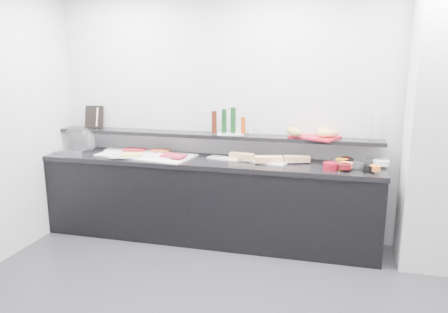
% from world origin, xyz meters
% --- Properties ---
extents(back_wall, '(5.00, 0.02, 2.70)m').
position_xyz_m(back_wall, '(0.00, 2.00, 1.35)').
color(back_wall, silver).
rests_on(back_wall, ground).
extents(column, '(0.50, 0.50, 2.70)m').
position_xyz_m(column, '(1.50, 1.65, 1.35)').
color(column, silver).
rests_on(column, ground).
extents(buffet_cabinet, '(3.60, 0.60, 0.85)m').
position_xyz_m(buffet_cabinet, '(-0.70, 1.70, 0.42)').
color(buffet_cabinet, black).
rests_on(buffet_cabinet, ground).
extents(counter_top, '(3.62, 0.62, 0.05)m').
position_xyz_m(counter_top, '(-0.70, 1.70, 0.88)').
color(counter_top, black).
rests_on(counter_top, buffet_cabinet).
extents(wall_shelf, '(3.60, 0.25, 0.04)m').
position_xyz_m(wall_shelf, '(-0.70, 1.88, 1.13)').
color(wall_shelf, black).
rests_on(wall_shelf, back_wall).
extents(cloche_base, '(0.46, 0.33, 0.04)m').
position_xyz_m(cloche_base, '(-2.32, 1.71, 0.92)').
color(cloche_base, silver).
rests_on(cloche_base, counter_top).
extents(cloche_dome, '(0.42, 0.29, 0.34)m').
position_xyz_m(cloche_dome, '(-2.24, 1.73, 1.03)').
color(cloche_dome, silver).
rests_on(cloche_dome, cloche_base).
extents(linen_runner, '(1.12, 0.66, 0.01)m').
position_xyz_m(linen_runner, '(-1.40, 1.71, 0.91)').
color(linen_runner, white).
rests_on(linen_runner, counter_top).
extents(platter_meat_a, '(0.31, 0.22, 0.01)m').
position_xyz_m(platter_meat_a, '(-1.80, 1.84, 0.92)').
color(platter_meat_a, silver).
rests_on(platter_meat_a, linen_runner).
extents(food_meat_a, '(0.23, 0.15, 0.02)m').
position_xyz_m(food_meat_a, '(-1.58, 1.79, 0.94)').
color(food_meat_a, maroon).
rests_on(food_meat_a, platter_meat_a).
extents(platter_salmon, '(0.31, 0.21, 0.01)m').
position_xyz_m(platter_salmon, '(-1.49, 1.83, 0.92)').
color(platter_salmon, silver).
rests_on(platter_salmon, linen_runner).
extents(food_salmon, '(0.20, 0.13, 0.02)m').
position_xyz_m(food_salmon, '(-1.29, 1.83, 0.94)').
color(food_salmon, '#CC4F29').
rests_on(food_salmon, platter_salmon).
extents(platter_cheese, '(0.36, 0.29, 0.01)m').
position_xyz_m(platter_cheese, '(-1.56, 1.54, 0.92)').
color(platter_cheese, silver).
rests_on(platter_cheese, linen_runner).
extents(food_cheese, '(0.23, 0.18, 0.02)m').
position_xyz_m(food_cheese, '(-1.50, 1.55, 0.94)').
color(food_cheese, '#F7D660').
rests_on(food_cheese, platter_cheese).
extents(platter_meat_b, '(0.36, 0.30, 0.01)m').
position_xyz_m(platter_meat_b, '(-1.18, 1.63, 0.92)').
color(platter_meat_b, white).
rests_on(platter_meat_b, linen_runner).
extents(food_meat_b, '(0.28, 0.20, 0.02)m').
position_xyz_m(food_meat_b, '(-1.04, 1.61, 0.94)').
color(food_meat_b, maroon).
rests_on(food_meat_b, platter_meat_b).
extents(sandwich_plate_left, '(0.38, 0.23, 0.01)m').
position_xyz_m(sandwich_plate_left, '(-0.53, 1.77, 0.91)').
color(sandwich_plate_left, silver).
rests_on(sandwich_plate_left, counter_top).
extents(sandwich_food_left, '(0.27, 0.16, 0.06)m').
position_xyz_m(sandwich_food_left, '(-0.34, 1.77, 0.94)').
color(sandwich_food_left, tan).
rests_on(sandwich_food_left, sandwich_plate_left).
extents(tongs_left, '(0.15, 0.07, 0.01)m').
position_xyz_m(tongs_left, '(-0.51, 1.75, 0.92)').
color(tongs_left, '#B5B9BD').
rests_on(tongs_left, sandwich_plate_left).
extents(sandwich_plate_mid, '(0.38, 0.24, 0.01)m').
position_xyz_m(sandwich_plate_mid, '(-0.04, 1.69, 0.91)').
color(sandwich_plate_mid, silver).
rests_on(sandwich_plate_mid, counter_top).
extents(sandwich_food_mid, '(0.30, 0.18, 0.06)m').
position_xyz_m(sandwich_food_mid, '(-0.04, 1.68, 0.94)').
color(sandwich_food_mid, tan).
rests_on(sandwich_food_mid, sandwich_plate_mid).
extents(tongs_mid, '(0.16, 0.03, 0.01)m').
position_xyz_m(tongs_mid, '(-0.26, 1.65, 0.92)').
color(tongs_mid, silver).
rests_on(tongs_mid, sandwich_plate_mid).
extents(sandwich_plate_right, '(0.43, 0.31, 0.01)m').
position_xyz_m(sandwich_plate_right, '(0.14, 1.82, 0.91)').
color(sandwich_plate_right, white).
rests_on(sandwich_plate_right, counter_top).
extents(sandwich_food_right, '(0.28, 0.17, 0.06)m').
position_xyz_m(sandwich_food_right, '(0.24, 1.77, 0.94)').
color(sandwich_food_right, tan).
rests_on(sandwich_food_right, sandwich_plate_right).
extents(tongs_right, '(0.16, 0.05, 0.01)m').
position_xyz_m(tongs_right, '(0.21, 1.70, 0.92)').
color(tongs_right, '#B9BCC1').
rests_on(tongs_right, sandwich_plate_right).
extents(bowl_glass_fruit, '(0.21, 0.21, 0.07)m').
position_xyz_m(bowl_glass_fruit, '(0.66, 1.80, 0.94)').
color(bowl_glass_fruit, silver).
rests_on(bowl_glass_fruit, counter_top).
extents(fill_glass_fruit, '(0.13, 0.13, 0.05)m').
position_xyz_m(fill_glass_fruit, '(0.68, 1.78, 0.95)').
color(fill_glass_fruit, orange).
rests_on(fill_glass_fruit, bowl_glass_fruit).
extents(bowl_black_jam, '(0.18, 0.18, 0.07)m').
position_xyz_m(bowl_black_jam, '(0.73, 1.79, 0.94)').
color(bowl_black_jam, black).
rests_on(bowl_black_jam, counter_top).
extents(fill_black_jam, '(0.11, 0.11, 0.05)m').
position_xyz_m(fill_black_jam, '(0.73, 1.84, 0.95)').
color(fill_black_jam, '#61120D').
rests_on(fill_black_jam, bowl_black_jam).
extents(bowl_glass_cream, '(0.17, 0.17, 0.07)m').
position_xyz_m(bowl_glass_cream, '(0.97, 1.83, 0.94)').
color(bowl_glass_cream, silver).
rests_on(bowl_glass_cream, counter_top).
extents(fill_glass_cream, '(0.20, 0.20, 0.05)m').
position_xyz_m(fill_glass_cream, '(1.06, 1.81, 0.95)').
color(fill_glass_cream, white).
rests_on(fill_glass_cream, bowl_glass_cream).
extents(bowl_red_jam, '(0.19, 0.19, 0.07)m').
position_xyz_m(bowl_red_jam, '(0.58, 1.57, 0.94)').
color(bowl_red_jam, maroon).
rests_on(bowl_red_jam, counter_top).
extents(fill_red_jam, '(0.11, 0.11, 0.05)m').
position_xyz_m(fill_red_jam, '(0.71, 1.55, 0.95)').
color(fill_red_jam, '#620E13').
rests_on(fill_red_jam, bowl_red_jam).
extents(bowl_glass_salmon, '(0.19, 0.19, 0.07)m').
position_xyz_m(bowl_glass_salmon, '(0.81, 1.64, 0.94)').
color(bowl_glass_salmon, white).
rests_on(bowl_glass_salmon, counter_top).
extents(fill_glass_salmon, '(0.15, 0.15, 0.05)m').
position_xyz_m(fill_glass_salmon, '(0.73, 1.61, 0.95)').
color(fill_glass_salmon, '#FC673D').
rests_on(fill_glass_salmon, bowl_glass_salmon).
extents(bowl_black_fruit, '(0.11, 0.11, 0.07)m').
position_xyz_m(bowl_black_fruit, '(0.93, 1.56, 0.94)').
color(bowl_black_fruit, black).
rests_on(bowl_black_fruit, counter_top).
extents(fill_black_fruit, '(0.12, 0.12, 0.05)m').
position_xyz_m(fill_black_fruit, '(0.98, 1.55, 0.95)').
color(fill_black_fruit, orange).
rests_on(fill_black_fruit, bowl_black_fruit).
extents(framed_print, '(0.23, 0.09, 0.26)m').
position_xyz_m(framed_print, '(-2.15, 1.93, 1.28)').
color(framed_print, black).
rests_on(framed_print, wall_shelf).
extents(print_art, '(0.19, 0.07, 0.22)m').
position_xyz_m(print_art, '(-2.19, 1.93, 1.28)').
color(print_art, '#D3A398').
rests_on(print_art, framed_print).
extents(condiment_tray, '(0.32, 0.23, 0.01)m').
position_xyz_m(condiment_tray, '(-0.49, 1.89, 1.16)').
color(condiment_tray, white).
rests_on(condiment_tray, wall_shelf).
extents(bottle_green_a, '(0.06, 0.06, 0.26)m').
position_xyz_m(bottle_green_a, '(-0.56, 1.87, 1.29)').
color(bottle_green_a, '#0F3715').
rests_on(bottle_green_a, condiment_tray).
extents(bottle_brown, '(0.06, 0.06, 0.24)m').
position_xyz_m(bottle_brown, '(-0.66, 1.85, 1.28)').
color(bottle_brown, '#3E170B').
rests_on(bottle_brown, condiment_tray).
extents(bottle_green_b, '(0.07, 0.07, 0.28)m').
position_xyz_m(bottle_green_b, '(-0.46, 1.88, 1.30)').
color(bottle_green_b, '#0F3714').
rests_on(bottle_green_b, condiment_tray).
extents(bottle_hot, '(0.06, 0.06, 0.18)m').
position_xyz_m(bottle_hot, '(-0.35, 1.88, 1.25)').
color(bottle_hot, '#B13A0C').
rests_on(bottle_hot, condiment_tray).
extents(shaker_salt, '(0.03, 0.03, 0.07)m').
position_xyz_m(shaker_salt, '(-0.45, 1.88, 1.20)').
color(shaker_salt, white).
rests_on(shaker_salt, condiment_tray).
extents(shaker_pepper, '(0.04, 0.04, 0.07)m').
position_xyz_m(shaker_pepper, '(-0.28, 1.92, 1.20)').
color(shaker_pepper, white).
rests_on(shaker_pepper, condiment_tray).
extents(bread_tray, '(0.55, 0.48, 0.02)m').
position_xyz_m(bread_tray, '(0.40, 1.89, 1.16)').
color(bread_tray, '#AC1225').
rests_on(bread_tray, wall_shelf).
extents(bread_roll_nw, '(0.15, 0.12, 0.08)m').
position_xyz_m(bread_roll_nw, '(0.17, 1.93, 1.21)').
color(bread_roll_nw, '#BA9847').
rests_on(bread_roll_nw, bread_tray).
extents(bread_roll_n, '(0.17, 0.14, 0.08)m').
position_xyz_m(bread_roll_n, '(0.49, 1.98, 1.21)').
color(bread_roll_n, gold).
rests_on(bread_roll_n, bread_tray).
extents(bread_roll_ne, '(0.15, 0.11, 0.08)m').
position_xyz_m(bread_roll_ne, '(0.48, 1.94, 1.21)').
color(bread_roll_ne, gold).
rests_on(bread_roll_ne, bread_tray).
extents(bread_roll_sw, '(0.17, 0.14, 0.08)m').
position_xyz_m(bread_roll_sw, '(0.22, 1.79, 1.21)').
color(bread_roll_sw, '#AF8A42').
rests_on(bread_roll_sw, bread_tray).
extents(bread_roll_s, '(0.18, 0.13, 0.08)m').
position_xyz_m(bread_roll_s, '(0.52, 1.82, 1.21)').
color(bread_roll_s, gold).
rests_on(bread_roll_s, bread_tray).
extents(bread_roll_se, '(0.12, 0.08, 0.08)m').
position_xyz_m(bread_roll_se, '(0.49, 1.80, 1.21)').
color(bread_roll_se, '#D5B151').
rests_on(bread_roll_se, bread_tray).
extents(bread_roll_mide, '(0.15, 0.11, 0.08)m').
position_xyz_m(bread_roll_mide, '(0.58, 1.85, 1.21)').
color(bread_roll_mide, '#D28150').
rests_on(bread_roll_mide, bread_tray).
extents(carafe, '(0.14, 0.14, 0.30)m').
position_xyz_m(carafe, '(1.00, 1.89, 1.30)').
color(carafe, white).
rests_on(carafe, wall_shelf).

